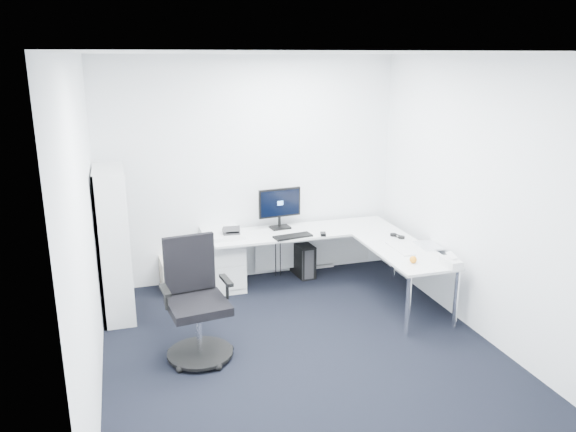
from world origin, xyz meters
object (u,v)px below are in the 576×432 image
object	(u,v)px
task_chair	(198,302)
laptop	(429,236)
monitor	(280,208)
l_desk	(312,265)
bookshelf	(115,243)

from	to	relation	value
task_chair	laptop	size ratio (longest dim) A/B	3.37
task_chair	monitor	distance (m)	2.07
monitor	laptop	size ratio (longest dim) A/B	1.61
laptop	monitor	bearing A→B (deg)	145.06
l_desk	monitor	distance (m)	0.79
l_desk	task_chair	world-z (taller)	task_chair
bookshelf	task_chair	size ratio (longest dim) A/B	1.43
l_desk	task_chair	xyz separation A→B (m)	(-1.49, -1.15, 0.23)
monitor	laptop	world-z (taller)	monitor
bookshelf	monitor	world-z (taller)	bookshelf
l_desk	bookshelf	xyz separation A→B (m)	(-2.17, 0.05, 0.47)
l_desk	monitor	bearing A→B (deg)	118.28
l_desk	bookshelf	bearing A→B (deg)	178.68
monitor	laptop	distance (m)	1.78
bookshelf	task_chair	distance (m)	1.40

